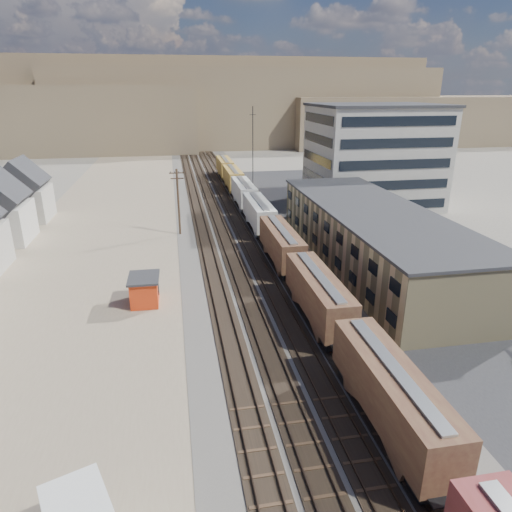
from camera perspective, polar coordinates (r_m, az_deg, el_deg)
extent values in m
plane|color=#6B6356|center=(34.54, 7.49, -17.57)|extent=(300.00, 300.00, 0.00)
cube|color=#4C4742|center=(79.19, -3.42, 4.81)|extent=(18.00, 200.00, 0.06)
cube|color=gray|center=(69.95, -18.84, 1.61)|extent=(24.00, 180.00, 0.03)
cube|color=#232326|center=(71.46, 15.96, 2.31)|extent=(26.00, 120.00, 0.04)
cube|color=black|center=(78.76, -7.04, 4.65)|extent=(2.60, 200.00, 0.08)
cube|color=#38281E|center=(78.69, -7.57, 4.71)|extent=(0.08, 200.00, 0.16)
cube|color=#38281E|center=(78.77, -6.52, 4.77)|extent=(0.08, 200.00, 0.16)
cube|color=black|center=(78.97, -4.86, 4.78)|extent=(2.60, 200.00, 0.08)
cube|color=#38281E|center=(78.88, -5.38, 4.83)|extent=(0.08, 200.00, 0.16)
cube|color=#38281E|center=(79.00, -4.34, 4.89)|extent=(0.08, 200.00, 0.16)
cube|color=black|center=(79.29, -2.70, 4.89)|extent=(2.60, 200.00, 0.08)
cube|color=#38281E|center=(79.17, -3.21, 4.95)|extent=(0.08, 200.00, 0.16)
cube|color=#38281E|center=(79.36, -2.18, 5.00)|extent=(0.08, 200.00, 0.16)
cube|color=black|center=(79.70, -0.70, 4.99)|extent=(2.60, 200.00, 0.08)
cube|color=#38281E|center=(79.55, -1.21, 5.05)|extent=(0.08, 200.00, 0.16)
cube|color=#38281E|center=(79.79, -0.19, 5.10)|extent=(0.08, 200.00, 0.16)
cube|color=black|center=(29.66, 20.76, -24.67)|extent=(2.20, 2.20, 0.90)
cube|color=black|center=(36.52, 12.60, -14.13)|extent=(2.20, 2.20, 0.90)
cube|color=#4B2A20|center=(31.59, 16.52, -15.85)|extent=(3.00, 13.34, 3.40)
cube|color=#B7B7B2|center=(30.60, 16.86, -13.15)|extent=(0.90, 12.32, 0.16)
cube|color=black|center=(40.46, 9.86, -10.25)|extent=(2.20, 2.20, 0.90)
cube|color=black|center=(48.99, 5.87, -4.38)|extent=(2.20, 2.20, 0.90)
cube|color=#4B2A20|center=(43.70, 7.79, -4.53)|extent=(3.00, 13.34, 3.40)
cube|color=#B7B7B2|center=(42.99, 7.90, -2.38)|extent=(0.90, 12.33, 0.16)
cube|color=black|center=(53.45, 4.39, -2.17)|extent=(2.20, 2.20, 0.90)
cube|color=black|center=(62.68, 2.07, 1.32)|extent=(2.20, 2.20, 0.90)
cube|color=#4B2A20|center=(57.31, 3.18, 1.73)|extent=(3.00, 13.34, 3.40)
cube|color=#B7B7B2|center=(56.77, 3.21, 3.43)|extent=(0.90, 12.33, 0.16)
cube|color=black|center=(67.37, 1.15, 2.69)|extent=(2.20, 2.20, 0.90)
cube|color=black|center=(76.93, -0.35, 4.93)|extent=(2.20, 2.20, 0.90)
cube|color=beige|center=(71.55, 0.35, 5.54)|extent=(3.00, 13.34, 3.40)
cube|color=#B7B7B2|center=(71.12, 0.36, 6.92)|extent=(0.90, 12.33, 0.16)
cube|color=black|center=(81.74, -0.97, 5.85)|extent=(2.20, 2.20, 0.90)
cube|color=black|center=(91.49, -2.03, 7.41)|extent=(2.20, 2.20, 0.90)
cube|color=beige|center=(86.13, -1.54, 8.06)|extent=(3.00, 13.34, 3.40)
cube|color=#B7B7B2|center=(85.77, -1.55, 9.23)|extent=(0.90, 12.33, 0.16)
cube|color=black|center=(96.37, -2.47, 8.06)|extent=(2.20, 2.20, 0.90)
cube|color=black|center=(106.23, -3.25, 9.19)|extent=(2.20, 2.20, 0.90)
cube|color=#B58D2F|center=(100.89, -2.90, 9.85)|extent=(3.00, 13.34, 3.40)
cube|color=#B7B7B2|center=(100.58, -2.92, 10.85)|extent=(0.90, 12.32, 0.16)
cube|color=black|center=(111.16, -3.58, 9.68)|extent=(2.20, 2.20, 0.90)
cube|color=black|center=(121.09, -4.18, 10.54)|extent=(2.20, 2.20, 0.90)
cube|color=#B58D2F|center=(115.76, -3.92, 11.18)|extent=(3.00, 13.34, 3.40)
cube|color=#B7B7B2|center=(115.49, -3.94, 12.05)|extent=(0.90, 12.32, 0.16)
cube|color=tan|center=(58.90, 14.31, 2.24)|extent=(12.00, 40.00, 7.00)
cube|color=#2D2D30|center=(57.93, 14.62, 5.63)|extent=(12.40, 40.40, 0.30)
cube|color=black|center=(57.12, 8.66, 0.71)|extent=(0.12, 36.00, 1.20)
cube|color=black|center=(56.20, 8.82, 3.60)|extent=(0.12, 36.00, 1.20)
cube|color=#9E998E|center=(89.72, 14.47, 11.90)|extent=(22.00, 18.00, 18.00)
cube|color=#2D2D30|center=(88.95, 15.01, 17.76)|extent=(22.60, 18.60, 0.50)
cube|color=black|center=(85.74, 7.59, 11.99)|extent=(0.12, 16.00, 16.00)
cube|color=black|center=(81.66, 17.09, 10.88)|extent=(20.00, 0.12, 16.00)
cylinder|color=#382619|center=(69.68, -9.67, 6.63)|extent=(0.32, 0.32, 10.00)
cube|color=#382619|center=(68.80, -9.88, 10.19)|extent=(2.20, 0.14, 0.14)
cube|color=#382619|center=(68.94, -9.84, 9.53)|extent=(1.90, 0.14, 0.14)
cylinder|color=black|center=(68.78, -9.38, 10.34)|extent=(0.08, 0.08, 0.22)
cylinder|color=black|center=(87.95, -0.40, 12.36)|extent=(0.16, 0.16, 18.00)
cube|color=black|center=(87.23, -0.41, 17.25)|extent=(1.20, 0.08, 0.08)
cube|color=#B7B2A8|center=(75.44, -29.34, 3.56)|extent=(8.00, 8.00, 5.50)
cube|color=#9E998E|center=(86.52, -26.98, 5.82)|extent=(8.00, 8.00, 5.50)
cube|color=#2D2D30|center=(85.82, -27.36, 8.17)|extent=(8.15, 8.16, 8.15)
cube|color=brown|center=(183.30, -27.47, 14.94)|extent=(120.00, 40.00, 22.00)
cube|color=brown|center=(188.19, -1.54, 18.10)|extent=(140.00, 45.00, 28.00)
cube|color=brown|center=(202.16, 19.78, 15.71)|extent=(110.00, 38.00, 18.00)
cube|color=brown|center=(205.86, -11.20, 18.49)|extent=(200.00, 60.00, 32.00)
cube|color=red|center=(48.67, -13.74, -4.25)|extent=(2.81, 3.71, 2.75)
cube|color=#2D2D30|center=(48.10, -13.88, -2.66)|extent=(3.18, 4.08, 0.23)
cube|color=black|center=(48.53, -12.08, -4.06)|extent=(0.11, 0.92, 0.92)
imported|color=navy|center=(82.37, 13.94, 5.32)|extent=(4.89, 5.17, 1.36)
imported|color=silver|center=(83.33, 20.38, 4.86)|extent=(2.46, 4.66, 1.51)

